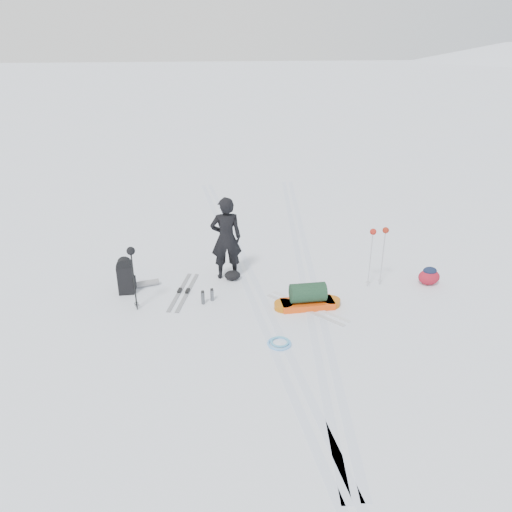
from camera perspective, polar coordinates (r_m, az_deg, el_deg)
The scene contains 14 objects.
ground at distance 10.31m, azimuth 0.39°, elevation -5.42°, with size 200.00×200.00×0.00m, color white.
snow_hill_backdrop at distance 134.98m, azimuth 22.33°, elevation -11.35°, with size 359.50×192.00×162.45m.
ski_tracks at distance 11.16m, azimuth 2.84°, elevation -2.99°, with size 3.38×17.97×0.01m.
skier at distance 11.02m, azimuth -3.44°, elevation 2.03°, with size 0.69×0.45×1.90m, color black.
pulk_sled at distance 10.14m, azimuth 5.92°, elevation -4.81°, with size 1.37×0.46×0.52m.
expedition_rucksack at distance 10.91m, azimuth -14.40°, elevation -2.28°, with size 0.84×0.51×0.81m.
ski_poles_black at distance 9.91m, azimuth -14.03°, elevation -0.30°, with size 0.17×0.20×1.35m.
ski_poles_silver at distance 10.85m, azimuth 13.85°, elevation 2.04°, with size 0.43×0.18×1.35m.
touring_skis_grey at distance 10.84m, azimuth -8.27°, elevation -4.05°, with size 0.71×1.75×0.06m.
touring_skis_white at distance 10.17m, azimuth 5.83°, elevation -5.89°, with size 1.45×1.60×0.07m.
rope_coil at distance 9.04m, azimuth 2.70°, elevation -9.89°, with size 0.48×0.48×0.05m.
small_daypack at distance 11.63m, azimuth 19.18°, elevation -2.17°, with size 0.56×0.47×0.41m.
thermos_pair at distance 10.33m, azimuth -5.59°, elevation -4.60°, with size 0.28×0.20×0.30m.
stuff_sack at distance 11.22m, azimuth -2.70°, elevation -2.22°, with size 0.42×0.36×0.22m.
Camera 1 is at (-1.34, -8.88, 5.07)m, focal length 35.00 mm.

